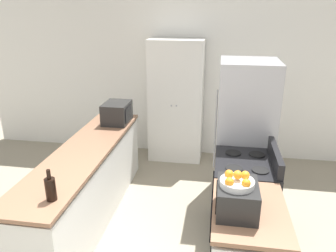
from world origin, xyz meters
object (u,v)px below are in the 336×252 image
refrigerator (244,133)px  toaster_oven (237,198)px  microwave (117,113)px  fruit_bowl (237,181)px  stove (243,198)px  wine_bottle (51,189)px  pantry_cabinet (176,102)px

refrigerator → toaster_oven: size_ratio=4.62×
microwave → fruit_bowl: bearing=-50.9°
stove → microwave: 2.06m
stove → toaster_oven: toaster_oven is taller
refrigerator → wine_bottle: size_ratio=6.54×
stove → refrigerator: size_ratio=0.58×
fruit_bowl → pantry_cabinet: bearing=106.9°
stove → toaster_oven: bearing=-98.3°
refrigerator → toaster_oven: refrigerator is taller
refrigerator → fruit_bowl: size_ratio=6.99×
pantry_cabinet → stove: 2.19m
refrigerator → toaster_oven: bearing=-95.4°
stove → refrigerator: (0.03, 0.80, 0.46)m
pantry_cabinet → wine_bottle: pantry_cabinet is taller
microwave → wine_bottle: size_ratio=1.57×
wine_bottle → toaster_oven: size_ratio=0.71×
pantry_cabinet → toaster_oven: bearing=-72.8°
microwave → wine_bottle: 1.99m
pantry_cabinet → refrigerator: 1.49m
pantry_cabinet → toaster_oven: size_ratio=4.97×
refrigerator → wine_bottle: 2.47m
stove → toaster_oven: size_ratio=2.66×
stove → fruit_bowl: (-0.14, -0.94, 0.72)m
toaster_oven → fruit_bowl: 0.16m
microwave → toaster_oven: microwave is taller
stove → microwave: bearing=150.0°
refrigerator → fruit_bowl: refrigerator is taller
wine_bottle → pantry_cabinet: bearing=77.1°
stove → wine_bottle: wine_bottle is taller
microwave → toaster_oven: bearing=-50.5°
toaster_oven → microwave: bearing=129.5°
wine_bottle → microwave: bearing=91.5°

